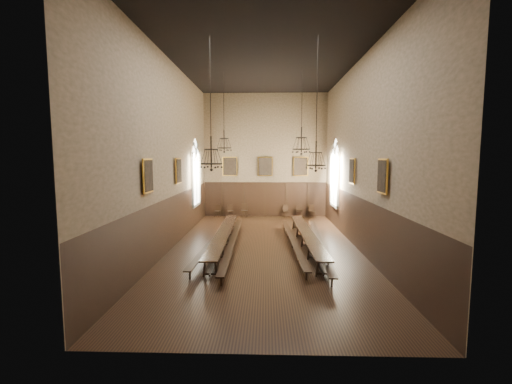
{
  "coord_description": "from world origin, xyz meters",
  "views": [
    {
      "loc": [
        0.08,
        -16.25,
        4.42
      ],
      "look_at": [
        -0.45,
        1.5,
        2.58
      ],
      "focal_mm": 24.0,
      "sensor_mm": 36.0,
      "label": 1
    }
  ],
  "objects_px": {
    "chair_2": "(244,213)",
    "bench_right_outer": "(319,244)",
    "chair_6": "(299,213)",
    "chair_7": "(312,214)",
    "chandelier_back_right": "(301,144)",
    "bench_right_inner": "(293,242)",
    "chandelier_back_left": "(224,143)",
    "bench_left_inner": "(233,243)",
    "chandelier_front_right": "(316,156)",
    "chair_5": "(286,213)",
    "chandelier_front_left": "(211,156)",
    "chair_0": "(217,213)",
    "table_left": "(224,239)",
    "table_right": "(307,240)",
    "bench_left_outer": "(214,242)"
  },
  "relations": [
    {
      "from": "chair_2",
      "to": "chair_7",
      "type": "xyz_separation_m",
      "value": [
        4.96,
        -0.02,
        -0.03
      ]
    },
    {
      "from": "chair_5",
      "to": "chandelier_back_right",
      "type": "distance_m",
      "value": 7.98
    },
    {
      "from": "chair_6",
      "to": "chair_7",
      "type": "relative_size",
      "value": 1.01
    },
    {
      "from": "bench_right_inner",
      "to": "chair_2",
      "type": "height_order",
      "value": "chair_2"
    },
    {
      "from": "bench_right_outer",
      "to": "chandelier_front_right",
      "type": "xyz_separation_m",
      "value": [
        -0.57,
        -2.45,
        4.16
      ]
    },
    {
      "from": "bench_left_outer",
      "to": "bench_right_outer",
      "type": "relative_size",
      "value": 0.94
    },
    {
      "from": "chair_2",
      "to": "chair_6",
      "type": "distance_m",
      "value": 4.06
    },
    {
      "from": "bench_right_outer",
      "to": "chair_2",
      "type": "height_order",
      "value": "chair_2"
    },
    {
      "from": "chandelier_front_right",
      "to": "chair_5",
      "type": "bearing_deg",
      "value": 92.48
    },
    {
      "from": "chair_7",
      "to": "chair_0",
      "type": "bearing_deg",
      "value": 161.46
    },
    {
      "from": "bench_right_outer",
      "to": "bench_right_inner",
      "type": "bearing_deg",
      "value": 166.11
    },
    {
      "from": "bench_right_inner",
      "to": "chair_7",
      "type": "relative_size",
      "value": 10.25
    },
    {
      "from": "bench_right_outer",
      "to": "chandelier_front_left",
      "type": "distance_m",
      "value": 6.76
    },
    {
      "from": "table_right",
      "to": "chandelier_back_left",
      "type": "distance_m",
      "value": 7.05
    },
    {
      "from": "chair_2",
      "to": "bench_right_outer",
      "type": "bearing_deg",
      "value": -56.11
    },
    {
      "from": "bench_right_inner",
      "to": "chandelier_back_left",
      "type": "relative_size",
      "value": 2.23
    },
    {
      "from": "bench_right_outer",
      "to": "chair_5",
      "type": "bearing_deg",
      "value": 96.84
    },
    {
      "from": "table_left",
      "to": "chandelier_back_left",
      "type": "height_order",
      "value": "chandelier_back_left"
    },
    {
      "from": "bench_right_outer",
      "to": "chandelier_back_left",
      "type": "height_order",
      "value": "chandelier_back_left"
    },
    {
      "from": "bench_right_inner",
      "to": "chandelier_back_right",
      "type": "distance_m",
      "value": 5.31
    },
    {
      "from": "table_left",
      "to": "chandelier_front_left",
      "type": "xyz_separation_m",
      "value": [
        -0.08,
        -2.97,
        4.09
      ]
    },
    {
      "from": "chair_0",
      "to": "chandelier_front_right",
      "type": "height_order",
      "value": "chandelier_front_right"
    },
    {
      "from": "chandelier_back_left",
      "to": "table_right",
      "type": "bearing_deg",
      "value": -31.92
    },
    {
      "from": "chair_5",
      "to": "chair_7",
      "type": "bearing_deg",
      "value": -16.04
    },
    {
      "from": "table_left",
      "to": "chandelier_back_right",
      "type": "xyz_separation_m",
      "value": [
        3.96,
        2.03,
        4.71
      ]
    },
    {
      "from": "chandelier_front_right",
      "to": "chair_6",
      "type": "bearing_deg",
      "value": 87.5
    },
    {
      "from": "chair_7",
      "to": "chandelier_back_right",
      "type": "relative_size",
      "value": 0.21
    },
    {
      "from": "chair_0",
      "to": "bench_right_inner",
      "type": "bearing_deg",
      "value": -45.85
    },
    {
      "from": "chair_6",
      "to": "chandelier_front_right",
      "type": "bearing_deg",
      "value": -91.94
    },
    {
      "from": "bench_left_inner",
      "to": "chandelier_back_left",
      "type": "distance_m",
      "value": 5.89
    },
    {
      "from": "chandelier_front_left",
      "to": "chandelier_front_right",
      "type": "height_order",
      "value": "same"
    },
    {
      "from": "chandelier_front_left",
      "to": "chandelier_front_right",
      "type": "distance_m",
      "value": 4.12
    },
    {
      "from": "chair_5",
      "to": "bench_left_inner",
      "type": "bearing_deg",
      "value": -121.81
    },
    {
      "from": "chair_5",
      "to": "bench_left_outer",
      "type": "bearing_deg",
      "value": -127.79
    },
    {
      "from": "chair_2",
      "to": "chair_7",
      "type": "height_order",
      "value": "chair_2"
    },
    {
      "from": "table_left",
      "to": "chair_7",
      "type": "bearing_deg",
      "value": 56.68
    },
    {
      "from": "chair_2",
      "to": "chair_0",
      "type": "bearing_deg",
      "value": -170.62
    },
    {
      "from": "bench_right_inner",
      "to": "chair_7",
      "type": "bearing_deg",
      "value": 76.3
    },
    {
      "from": "table_right",
      "to": "bench_right_outer",
      "type": "relative_size",
      "value": 0.92
    },
    {
      "from": "chair_2",
      "to": "chandelier_front_right",
      "type": "distance_m",
      "value": 12.46
    },
    {
      "from": "bench_left_inner",
      "to": "chandelier_front_right",
      "type": "xyz_separation_m",
      "value": [
        3.56,
        -2.49,
        4.16
      ]
    },
    {
      "from": "chair_0",
      "to": "chair_6",
      "type": "distance_m",
      "value": 6.02
    },
    {
      "from": "bench_right_inner",
      "to": "bench_right_outer",
      "type": "height_order",
      "value": "bench_right_outer"
    },
    {
      "from": "table_left",
      "to": "table_right",
      "type": "bearing_deg",
      "value": 0.9
    },
    {
      "from": "chair_2",
      "to": "chair_5",
      "type": "bearing_deg",
      "value": 10.27
    },
    {
      "from": "bench_left_outer",
      "to": "chandelier_back_right",
      "type": "bearing_deg",
      "value": 26.11
    },
    {
      "from": "table_left",
      "to": "chair_0",
      "type": "distance_m",
      "value": 8.4
    },
    {
      "from": "bench_right_outer",
      "to": "chair_2",
      "type": "relative_size",
      "value": 10.07
    },
    {
      "from": "chair_2",
      "to": "chair_6",
      "type": "bearing_deg",
      "value": 9.66
    },
    {
      "from": "chair_0",
      "to": "chair_5",
      "type": "height_order",
      "value": "chair_5"
    }
  ]
}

